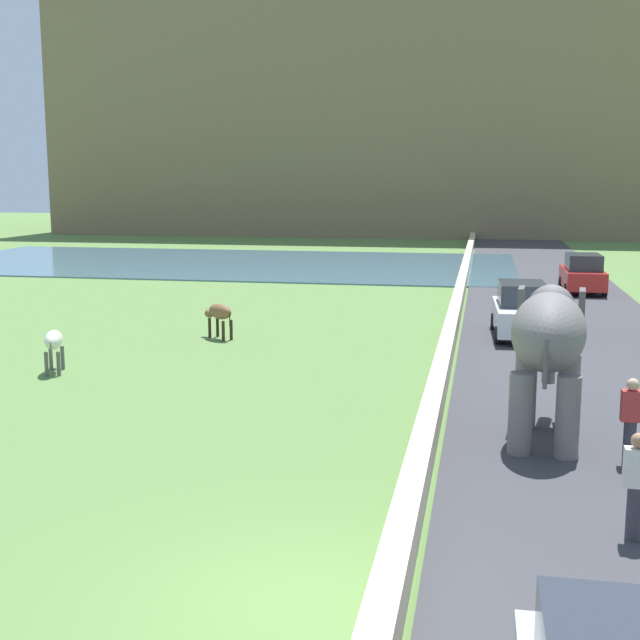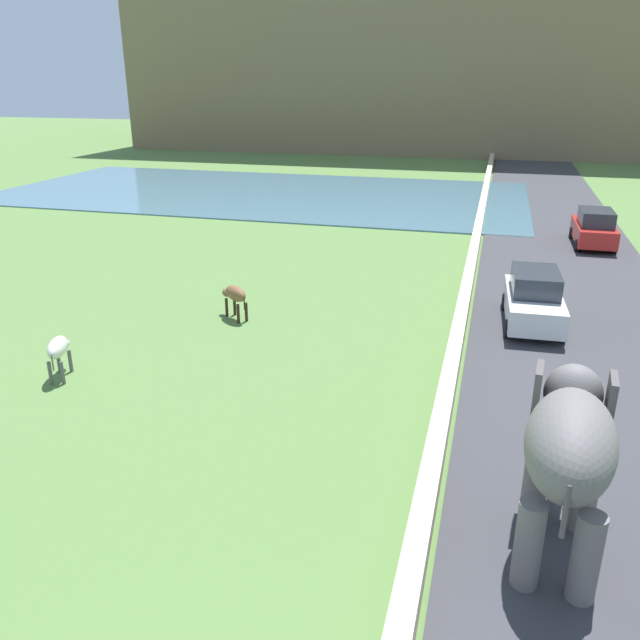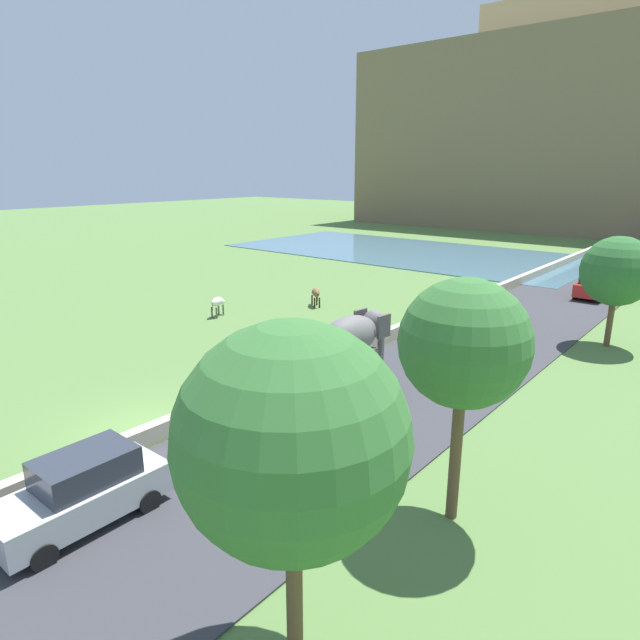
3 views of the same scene
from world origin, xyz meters
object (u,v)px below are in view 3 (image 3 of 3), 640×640
at_px(car_red, 594,285).
at_px(person_beside_elephant, 364,386).
at_px(person_trailing, 289,415).
at_px(cow_brown, 316,293).
at_px(car_silver, 82,491).
at_px(elephant, 354,339).
at_px(car_white, 475,311).
at_px(cow_white, 218,302).

bearing_deg(car_red, person_beside_elephant, -94.17).
bearing_deg(person_trailing, cow_brown, 127.58).
bearing_deg(car_silver, person_trailing, 81.40).
distance_m(person_trailing, cow_brown, 17.29).
relative_size(elephant, person_beside_elephant, 2.17).
xyz_separation_m(car_silver, cow_brown, (-9.60, 19.92, -0.06)).
xyz_separation_m(car_white, car_silver, (0.00, -21.93, 0.00)).
xyz_separation_m(person_trailing, cow_white, (-13.37, 8.24, -0.04)).
distance_m(elephant, person_beside_elephant, 2.20).
bearing_deg(cow_white, elephant, -16.16).
distance_m(person_beside_elephant, cow_white, 14.67).
xyz_separation_m(person_beside_elephant, car_white, (-1.41, 12.34, 0.03)).
distance_m(person_beside_elephant, car_silver, 9.70).
height_order(elephant, car_white, elephant).
xyz_separation_m(car_silver, cow_white, (-12.43, 14.46, -0.06)).
xyz_separation_m(person_trailing, car_white, (-0.94, 15.72, 0.03)).
height_order(elephant, car_silver, elephant).
xyz_separation_m(person_beside_elephant, cow_brown, (-11.01, 10.32, -0.04)).
bearing_deg(cow_white, car_white, 31.03).
bearing_deg(car_red, cow_white, -129.29).
xyz_separation_m(car_red, car_white, (-3.15, -11.57, 0.00)).
relative_size(elephant, cow_white, 2.50).
height_order(elephant, cow_white, elephant).
distance_m(car_white, cow_white, 14.51).
bearing_deg(cow_white, car_silver, -49.30).
bearing_deg(person_beside_elephant, cow_white, 160.65).
distance_m(person_beside_elephant, car_red, 23.97).
height_order(person_beside_elephant, person_trailing, same).
distance_m(car_red, cow_white, 24.61).
relative_size(car_silver, cow_white, 2.84).
distance_m(elephant, car_red, 22.90).
bearing_deg(person_beside_elephant, person_trailing, -97.88).
distance_m(elephant, cow_brown, 13.28).
height_order(car_silver, cow_white, car_silver).
xyz_separation_m(person_trailing, car_red, (2.21, 27.29, 0.03)).
relative_size(car_white, car_silver, 1.01).
distance_m(elephant, car_white, 11.15).
xyz_separation_m(elephant, cow_white, (-12.46, 3.61, -1.20)).
height_order(elephant, person_trailing, elephant).
distance_m(car_red, cow_brown, 18.64).
distance_m(person_trailing, car_white, 15.75).
xyz_separation_m(person_beside_elephant, person_trailing, (-0.47, -3.38, 0.00)).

